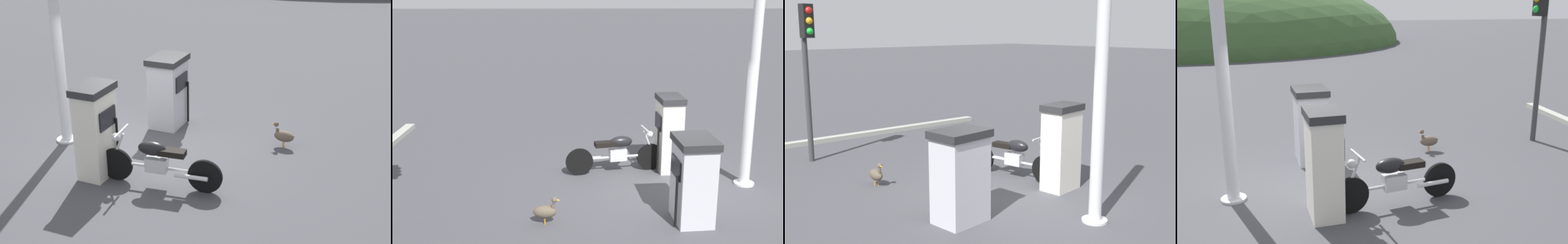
% 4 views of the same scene
% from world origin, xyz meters
% --- Properties ---
extents(ground_plane, '(120.00, 120.00, 0.00)m').
position_xyz_m(ground_plane, '(0.00, 0.00, 0.00)').
color(ground_plane, '#424247').
extents(fuel_pump_near, '(0.56, 0.79, 1.62)m').
position_xyz_m(fuel_pump_near, '(-0.15, -1.21, 0.82)').
color(fuel_pump_near, silver).
rests_on(fuel_pump_near, ground).
extents(fuel_pump_far, '(0.71, 0.89, 1.47)m').
position_xyz_m(fuel_pump_far, '(-0.15, 1.21, 0.75)').
color(fuel_pump_far, silver).
rests_on(fuel_pump_far, ground).
extents(motorcycle_near_pump, '(2.08, 0.63, 0.93)m').
position_xyz_m(motorcycle_near_pump, '(0.94, -1.08, 0.46)').
color(motorcycle_near_pump, black).
rests_on(motorcycle_near_pump, ground).
extents(wandering_duck, '(0.48, 0.20, 0.48)m').
position_xyz_m(wandering_duck, '(2.30, 1.28, 0.23)').
color(wandering_duck, brown).
rests_on(wandering_duck, ground).
extents(canopy_support_pole, '(0.40, 0.40, 4.05)m').
position_xyz_m(canopy_support_pole, '(-1.54, -0.37, 1.95)').
color(canopy_support_pole, silver).
rests_on(canopy_support_pole, ground).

